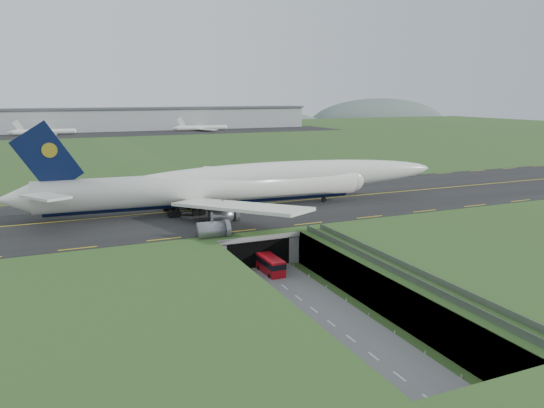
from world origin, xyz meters
name	(u,v)px	position (x,y,z in m)	size (l,w,h in m)	color
ground	(277,282)	(0.00, 0.00, 0.00)	(900.00, 900.00, 0.00)	#2B4E1F
airfield_deck	(277,265)	(0.00, 0.00, 3.00)	(800.00, 800.00, 6.00)	gray
trench_road	(297,297)	(0.00, -7.50, 0.10)	(12.00, 75.00, 0.20)	slate
taxiway	(216,208)	(0.00, 33.00, 6.09)	(800.00, 44.00, 0.18)	black
tunnel_portal	(242,238)	(0.00, 16.71, 3.33)	(17.00, 22.30, 6.00)	gray
guideway	(405,279)	(11.00, -19.11, 5.32)	(3.00, 53.00, 7.05)	#A8A8A3
jumbo_jet	(238,184)	(4.36, 30.25, 11.52)	(96.88, 61.82, 20.48)	white
shuttle_tram	(271,265)	(0.72, 4.37, 1.61)	(2.84, 7.15, 2.91)	#B40C15
cargo_terminal	(94,119)	(-0.14, 299.41, 13.96)	(320.00, 67.00, 15.60)	#B2B2B2
distant_hills	(153,131)	(64.38, 430.00, -4.00)	(700.00, 91.00, 60.00)	#576860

